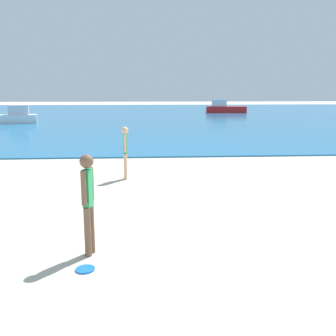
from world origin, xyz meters
TOP-DOWN VIEW (x-y plane):
  - water at (0.00, 45.86)m, footprint 160.00×60.00m
  - person_standing at (-1.98, 7.00)m, footprint 0.21×0.36m
  - frisbee at (-1.98, 6.44)m, footprint 0.28×0.28m
  - person_distant at (-1.64, 12.30)m, footprint 0.20×0.35m
  - boat_near at (-11.49, 32.44)m, footprint 4.38×2.28m
  - boat_far at (8.62, 46.68)m, footprint 4.78×1.93m

SIDE VIEW (x-z plane):
  - frisbee at x=-1.98m, z-range 0.00..0.03m
  - water at x=0.00m, z-range 0.00..0.06m
  - boat_near at x=-11.49m, z-range -0.16..1.26m
  - boat_far at x=8.62m, z-range -0.18..1.40m
  - person_distant at x=-1.64m, z-range 0.11..1.64m
  - person_standing at x=-1.98m, z-range 0.11..1.71m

